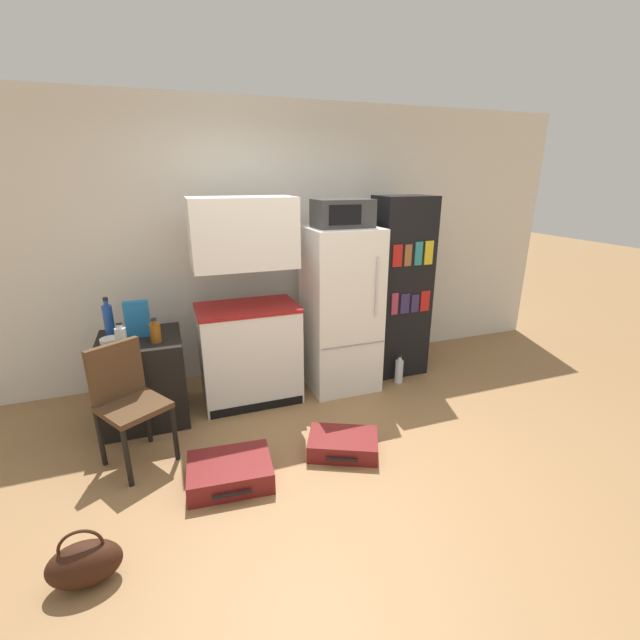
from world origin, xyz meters
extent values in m
plane|color=olive|center=(0.00, 0.00, 0.00)|extent=(24.00, 24.00, 0.00)
cube|color=silver|center=(0.20, 2.00, 1.34)|extent=(6.40, 0.10, 2.69)
cube|color=black|center=(-1.28, 1.28, 0.37)|extent=(0.65, 0.64, 0.74)
cube|color=white|center=(-0.37, 1.32, 0.44)|extent=(0.87, 0.55, 0.87)
cube|color=maroon|center=(-0.37, 1.32, 0.89)|extent=(0.89, 0.56, 0.03)
cube|color=white|center=(-0.37, 1.32, 1.54)|extent=(0.87, 0.47, 0.58)
cube|color=black|center=(-0.37, 1.05, 0.04)|extent=(0.83, 0.01, 0.08)
cube|color=white|center=(0.52, 1.30, 0.78)|extent=(0.65, 0.60, 1.56)
cube|color=gray|center=(0.52, 1.00, 0.53)|extent=(0.62, 0.01, 0.01)
cylinder|color=silver|center=(0.74, 0.99, 1.06)|extent=(0.02, 0.02, 0.55)
cube|color=#333333|center=(0.52, 1.30, 1.68)|extent=(0.51, 0.34, 0.24)
cube|color=black|center=(0.48, 1.13, 1.68)|extent=(0.29, 0.01, 0.17)
cube|color=black|center=(1.22, 1.40, 0.91)|extent=(0.54, 0.40, 1.82)
cube|color=#A33351|center=(1.05, 1.20, 0.82)|extent=(0.07, 0.01, 0.22)
cube|color=#332856|center=(1.16, 1.20, 0.81)|extent=(0.10, 0.01, 0.20)
cube|color=#332856|center=(1.28, 1.20, 0.80)|extent=(0.08, 0.01, 0.18)
cube|color=red|center=(1.39, 1.20, 0.81)|extent=(0.10, 0.01, 0.21)
cube|color=red|center=(1.05, 1.20, 1.29)|extent=(0.10, 0.01, 0.21)
cube|color=brown|center=(1.16, 1.20, 1.28)|extent=(0.07, 0.01, 0.20)
cube|color=teal|center=(1.28, 1.20, 1.29)|extent=(0.08, 0.01, 0.22)
cube|color=gold|center=(1.39, 1.20, 1.29)|extent=(0.09, 0.01, 0.23)
cylinder|color=brown|center=(-1.14, 1.14, 0.81)|extent=(0.08, 0.08, 0.15)
cylinder|color=brown|center=(-1.14, 1.14, 0.90)|extent=(0.04, 0.04, 0.03)
cylinder|color=black|center=(-1.14, 1.14, 0.93)|extent=(0.04, 0.04, 0.02)
cylinder|color=#1E47A3|center=(-1.50, 1.47, 0.86)|extent=(0.08, 0.08, 0.25)
cylinder|color=#1E47A3|center=(-1.50, 1.47, 1.00)|extent=(0.04, 0.04, 0.04)
cylinder|color=black|center=(-1.50, 1.47, 1.04)|extent=(0.04, 0.04, 0.03)
cylinder|color=silver|center=(-1.38, 1.09, 0.82)|extent=(0.08, 0.08, 0.16)
cylinder|color=silver|center=(-1.38, 1.09, 0.91)|extent=(0.04, 0.04, 0.03)
cylinder|color=black|center=(-1.38, 1.09, 0.94)|extent=(0.04, 0.04, 0.02)
cylinder|color=silver|center=(-1.48, 1.23, 0.76)|extent=(0.15, 0.15, 0.04)
cube|color=#1E66A8|center=(-1.27, 1.32, 0.89)|extent=(0.19, 0.07, 0.30)
cylinder|color=black|center=(-1.38, 0.39, 0.22)|extent=(0.04, 0.04, 0.44)
cylinder|color=black|center=(-1.07, 0.58, 0.22)|extent=(0.04, 0.04, 0.44)
cylinder|color=black|center=(-1.57, 0.70, 0.22)|extent=(0.04, 0.04, 0.44)
cylinder|color=black|center=(-1.27, 0.89, 0.22)|extent=(0.04, 0.04, 0.44)
cube|color=#4C331E|center=(-1.32, 0.64, 0.46)|extent=(0.55, 0.55, 0.04)
cube|color=#4C331E|center=(-1.42, 0.79, 0.68)|extent=(0.35, 0.24, 0.41)
cube|color=maroon|center=(0.11, 0.24, 0.07)|extent=(0.61, 0.53, 0.14)
cylinder|color=black|center=(0.03, 0.07, 0.07)|extent=(0.22, 0.12, 0.02)
cube|color=maroon|center=(-0.74, 0.20, 0.08)|extent=(0.59, 0.47, 0.15)
cylinder|color=black|center=(-0.76, -0.03, 0.08)|extent=(0.25, 0.04, 0.02)
ellipsoid|color=#33190F|center=(-1.55, -0.33, 0.12)|extent=(0.36, 0.20, 0.24)
torus|color=#33190F|center=(-1.55, -0.33, 0.23)|extent=(0.21, 0.02, 0.21)
cylinder|color=silver|center=(1.10, 1.12, 0.12)|extent=(0.08, 0.08, 0.24)
cylinder|color=silver|center=(1.10, 1.12, 0.26)|extent=(0.04, 0.04, 0.04)
cylinder|color=black|center=(1.10, 1.12, 0.29)|extent=(0.04, 0.04, 0.02)
camera|label=1|loc=(-0.99, -2.30, 1.99)|focal=24.00mm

